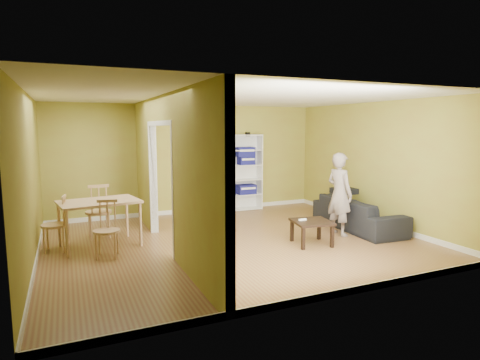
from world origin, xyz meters
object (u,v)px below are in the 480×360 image
object	(u,v)px
chair_near	(106,229)
coffee_table	(312,224)
bookshelf	(245,172)
chair_far	(98,210)
person	(340,187)
chair_left	(54,224)
sofa	(358,209)
dining_table	(99,205)

from	to	relation	value
chair_near	coffee_table	bearing A→B (deg)	3.19
bookshelf	chair_far	bearing A→B (deg)	-160.26
bookshelf	person	bearing A→B (deg)	-77.57
chair_left	chair_near	bearing A→B (deg)	56.06
sofa	person	world-z (taller)	person
bookshelf	chair_near	world-z (taller)	bookshelf
dining_table	chair_far	distance (m)	0.67
sofa	dining_table	world-z (taller)	sofa
sofa	dining_table	size ratio (longest dim) A/B	1.68
sofa	dining_table	xyz separation A→B (m)	(-4.96, 0.81, 0.32)
person	chair_far	size ratio (longest dim) A/B	1.81
bookshelf	dining_table	distance (m)	4.13
person	chair_left	bearing A→B (deg)	69.45
sofa	chair_far	xyz separation A→B (m)	(-4.93, 1.44, 0.10)
chair_far	dining_table	bearing A→B (deg)	85.52
chair_left	chair_far	xyz separation A→B (m)	(0.75, 0.60, 0.05)
coffee_table	chair_far	distance (m)	3.97
dining_table	chair_near	size ratio (longest dim) A/B	1.42
bookshelf	chair_left	bearing A→B (deg)	-156.47
coffee_table	chair_far	world-z (taller)	chair_far
bookshelf	chair_left	size ratio (longest dim) A/B	2.01
sofa	person	bearing A→B (deg)	112.59
coffee_table	chair_near	xyz separation A→B (m)	(-3.40, 0.71, 0.09)
chair_far	sofa	bearing A→B (deg)	161.88
dining_table	chair_left	size ratio (longest dim) A/B	1.38
chair_far	bookshelf	bearing A→B (deg)	-162.08
sofa	coffee_table	size ratio (longest dim) A/B	3.40
coffee_table	chair_left	bearing A→B (deg)	161.29
person	chair_far	bearing A→B (deg)	60.11
sofa	person	distance (m)	0.87
chair_near	chair_far	world-z (taller)	chair_far
coffee_table	chair_left	distance (m)	4.40
person	bookshelf	world-z (taller)	bookshelf
person	dining_table	world-z (taller)	person
coffee_table	sofa	bearing A→B (deg)	20.77
sofa	coffee_table	bearing A→B (deg)	114.22
sofa	chair_far	world-z (taller)	chair_far
sofa	person	xyz separation A→B (m)	(-0.66, -0.23, 0.52)
sofa	chair_near	distance (m)	4.91
sofa	bookshelf	bearing A→B (deg)	29.12
person	chair_near	bearing A→B (deg)	76.49
person	dining_table	bearing A→B (deg)	67.93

